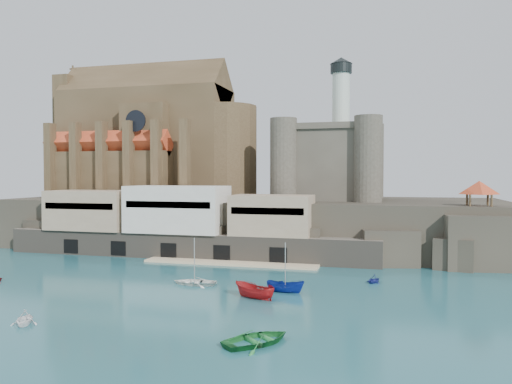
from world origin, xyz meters
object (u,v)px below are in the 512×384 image
object	(u,v)px
castle_keep	(330,159)
boat_1	(25,324)
boat_2	(285,292)
church	(153,144)
pavilion	(479,189)

from	to	relation	value
castle_keep	boat_1	size ratio (longest dim) A/B	8.47
boat_2	church	bearing A→B (deg)	46.60
pavilion	boat_2	xyz separation A→B (m)	(-26.89, -25.35, -12.73)
church	boat_1	xyz separation A→B (m)	(16.68, -61.59, -22.13)
boat_1	boat_2	size ratio (longest dim) A/B	0.69
pavilion	boat_1	bearing A→B (deg)	-137.23
castle_keep	pavilion	xyz separation A→B (m)	(25.92, -15.08, -5.59)
church	pavilion	distance (m)	68.65
church	boat_2	distance (m)	61.05
pavilion	boat_2	bearing A→B (deg)	-136.68
church	boat_1	distance (m)	67.54
castle_keep	pavilion	world-z (taller)	castle_keep
boat_2	boat_1	bearing A→B (deg)	135.09
boat_1	castle_keep	bearing A→B (deg)	44.81
church	castle_keep	bearing A→B (deg)	-1.11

